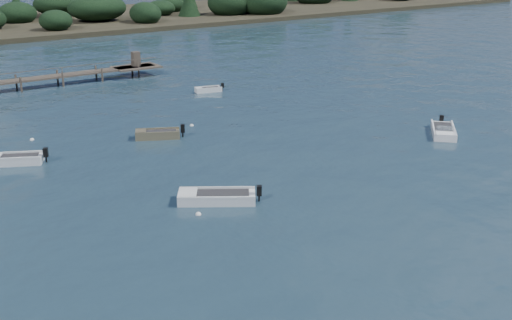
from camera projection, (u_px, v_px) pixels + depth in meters
ground at (65, 64)px, 79.06m from camera, size 400.00×400.00×0.00m
dinghy_mid_white_b at (443, 132)px, 50.18m from camera, size 4.37×4.28×1.19m
tender_far_grey at (16, 161)px, 43.54m from camera, size 3.96×2.89×1.29m
tender_far_white at (158, 136)px, 49.19m from camera, size 3.73×2.71×1.29m
dinghy_mid_grey at (217, 199)px, 37.19m from camera, size 4.64×3.88×1.22m
tender_far_grey_b at (208, 90)px, 64.25m from camera, size 3.01×1.66×1.01m
buoy_c at (198, 215)px, 35.46m from camera, size 0.32×0.32×0.32m
buoy_e at (192, 126)px, 52.47m from camera, size 0.32×0.32×0.32m
buoy_extra_a at (32, 140)px, 48.75m from camera, size 0.32×0.32×0.32m
far_headland at (121, 9)px, 122.99m from camera, size 190.00×40.00×5.80m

